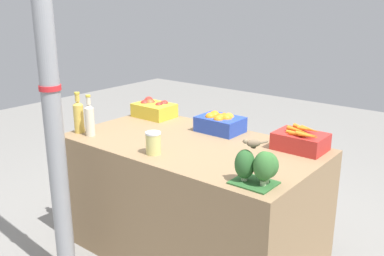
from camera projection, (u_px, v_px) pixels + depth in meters
ground_plane at (192, 250)px, 3.08m from camera, size 10.00×10.00×0.00m
market_table at (192, 199)px, 2.96m from camera, size 1.68×0.94×0.82m
support_pole at (52, 107)px, 2.45m from camera, size 0.12×0.12×2.28m
apple_crate at (154, 108)px, 3.46m from camera, size 0.31×0.23×0.14m
orange_crate at (220, 123)px, 3.05m from camera, size 0.31×0.23×0.14m
carrot_crate at (301, 140)px, 2.68m from camera, size 0.31×0.23×0.15m
broccoli_pile at (259, 166)px, 2.17m from camera, size 0.22×0.18×0.19m
juice_bottle_golden at (79, 116)px, 3.02m from camera, size 0.07×0.07×0.29m
juice_bottle_cloudy at (90, 119)px, 2.95m from camera, size 0.06×0.06×0.29m
pickle_jar at (153, 143)px, 2.61m from camera, size 0.10×0.10×0.14m
sparrow_bird at (253, 143)px, 2.16m from camera, size 0.10×0.10×0.05m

